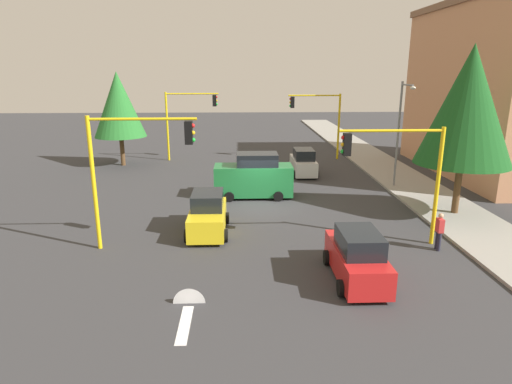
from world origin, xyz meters
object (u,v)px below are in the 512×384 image
delivery_van_green (254,177)px  pedestrian_crossing (439,231)px  traffic_signal_far_left (319,113)px  traffic_signal_far_right (187,113)px  tree_roadside_near (468,106)px  traffic_signal_near_right (134,157)px  car_yellow (208,215)px  car_red (357,257)px  tree_opposite_side (119,105)px  street_lamp_curbside (401,124)px  traffic_signal_near_left (398,163)px  car_white (303,163)px

delivery_van_green → pedestrian_crossing: delivery_van_green is taller
traffic_signal_far_left → traffic_signal_far_right: size_ratio=0.97×
tree_roadside_near → delivery_van_green: size_ratio=1.87×
traffic_signal_near_right → car_yellow: size_ratio=1.46×
car_red → traffic_signal_near_right: bearing=-111.1°
traffic_signal_far_left → tree_opposite_side: bearing=-83.2°
traffic_signal_far_left → street_lamp_curbside: 10.96m
tree_roadside_near → car_yellow: (2.14, -13.32, -5.02)m
tree_roadside_near → car_yellow: tree_roadside_near is taller
traffic_signal_near_left → car_yellow: (-1.86, -8.46, -2.89)m
street_lamp_curbside → tree_opposite_side: size_ratio=0.92×
traffic_signal_far_left → traffic_signal_far_right: traffic_signal_far_right is taller
traffic_signal_far_right → tree_roadside_near: (16.00, 16.23, 1.75)m
traffic_signal_far_left → car_red: bearing=-6.3°
traffic_signal_far_right → car_yellow: traffic_signal_far_right is taller
traffic_signal_near_right → tree_opposite_side: 18.78m
traffic_signal_far_left → car_white: 7.04m
traffic_signal_near_left → car_red: bearing=-36.3°
car_white → car_yellow: size_ratio=1.03×
car_red → pedestrian_crossing: (-2.66, 4.32, 0.01)m
traffic_signal_near_left → pedestrian_crossing: bearing=67.3°
traffic_signal_near_right → car_yellow: bearing=122.6°
street_lamp_curbside → car_yellow: bearing=-57.2°
traffic_signal_far_right → tree_roadside_near: size_ratio=0.66×
traffic_signal_near_right → delivery_van_green: size_ratio=1.22×
traffic_signal_near_right → street_lamp_curbside: street_lamp_curbside is taller
car_yellow → pedestrian_crossing: (2.62, 10.27, 0.01)m
tree_roadside_near → delivery_van_green: tree_roadside_near is taller
tree_opposite_side → car_white: (3.93, 14.59, -4.10)m
car_red → car_white: bearing=178.5°
traffic_signal_far_right → delivery_van_green: size_ratio=1.23×
traffic_signal_near_right → pedestrian_crossing: traffic_signal_near_right is taller
traffic_signal_far_left → traffic_signal_near_right: 23.04m
delivery_van_green → tree_opposite_side: bearing=-133.2°
car_white → traffic_signal_far_left: bearing=160.3°
delivery_van_green → pedestrian_crossing: 11.75m
traffic_signal_near_right → traffic_signal_far_right: bearing=-180.0°
car_yellow → street_lamp_curbside: bearing=122.8°
car_yellow → car_red: 7.95m
traffic_signal_far_left → tree_roadside_near: size_ratio=0.64×
pedestrian_crossing → car_white: bearing=-165.4°
tree_opposite_side → car_yellow: size_ratio=1.89×
tree_opposite_side → traffic_signal_near_left: bearing=42.8°
traffic_signal_far_right → car_red: size_ratio=1.41×
traffic_signal_far_left → tree_roadside_near: bearing=16.7°
pedestrian_crossing → street_lamp_curbside: bearing=170.4°
tree_roadside_near → traffic_signal_near_left: bearing=-50.5°
traffic_signal_near_left → traffic_signal_far_right: bearing=-150.4°
traffic_signal_far_right → pedestrian_crossing: traffic_signal_far_right is taller
traffic_signal_near_left → tree_roadside_near: tree_roadside_near is taller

